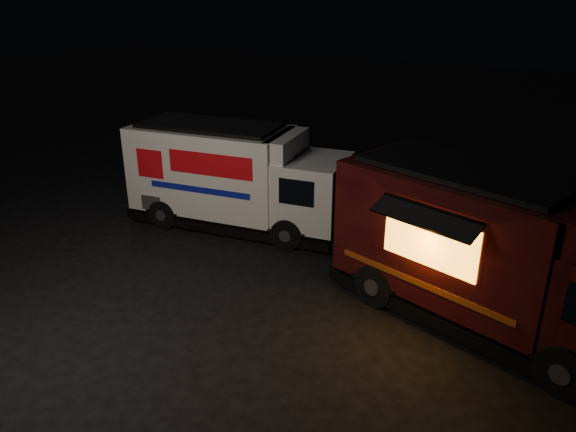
# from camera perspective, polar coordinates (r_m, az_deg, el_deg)

# --- Properties ---
(ground) EXTENTS (80.00, 80.00, 0.00)m
(ground) POSITION_cam_1_polar(r_m,az_deg,el_deg) (13.14, -9.45, -6.92)
(ground) COLOR black
(ground) RESTS_ON ground
(white_truck) EXTENTS (6.55, 2.94, 2.87)m
(white_truck) POSITION_cam_1_polar(r_m,az_deg,el_deg) (15.58, -4.98, 3.95)
(white_truck) COLOR silver
(white_truck) RESTS_ON ground
(red_truck) EXTENTS (7.14, 4.38, 3.12)m
(red_truck) POSITION_cam_1_polar(r_m,az_deg,el_deg) (11.61, 20.55, -3.66)
(red_truck) COLOR #380F0A
(red_truck) RESTS_ON ground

